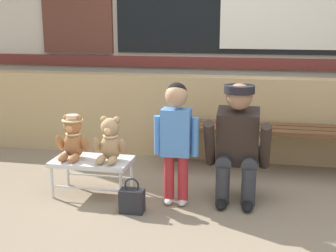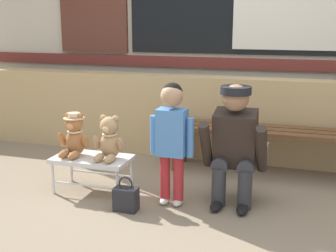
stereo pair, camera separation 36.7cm
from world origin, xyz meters
The scene contains 9 objects.
ground_plane centered at (0.00, 0.00, 0.00)m, with size 60.00×60.00×0.00m, color #84725B.
brick_low_wall centered at (0.00, 1.43, 0.42)m, with size 7.11×0.25×0.85m, color tan.
wooden_bench_long centered at (0.56, 1.06, 0.37)m, with size 2.10×0.40×0.44m.
small_display_bench centered at (-0.92, 0.19, 0.27)m, with size 0.64×0.36×0.30m.
teddy_bear_with_hat centered at (-1.08, 0.19, 0.47)m, with size 0.28×0.27×0.36m.
teddy_bear_plain centered at (-0.76, 0.19, 0.46)m, with size 0.28×0.26×0.36m.
child_standing centered at (-0.21, 0.14, 0.59)m, with size 0.35×0.18×0.96m.
adult_crouching centered at (0.26, 0.30, 0.48)m, with size 0.50×0.49×0.95m.
handbag_on_ground centered at (-0.50, -0.09, 0.10)m, with size 0.18×0.11×0.27m.
Camera 1 is at (0.39, -3.06, 1.41)m, focal length 47.26 mm.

